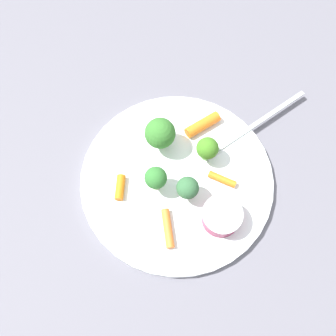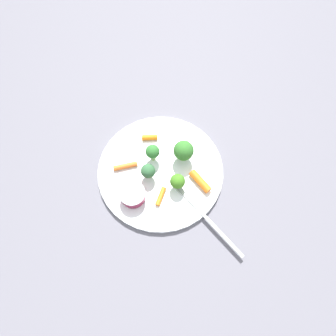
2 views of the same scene
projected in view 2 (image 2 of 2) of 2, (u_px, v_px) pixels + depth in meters
name	position (u px, v px, depth m)	size (l,w,h in m)	color
ground_plane	(161.00, 172.00, 0.66)	(2.40, 2.40, 0.00)	slate
plate	(160.00, 171.00, 0.65)	(0.28, 0.28, 0.01)	white
sauce_cup	(133.00, 195.00, 0.61)	(0.05, 0.05, 0.03)	maroon
broccoli_floret_0	(184.00, 151.00, 0.63)	(0.04, 0.04, 0.06)	#92B970
broccoli_floret_1	(148.00, 171.00, 0.61)	(0.03, 0.03, 0.04)	#85BC5B
broccoli_floret_2	(153.00, 152.00, 0.63)	(0.03, 0.03, 0.05)	#95B574
broccoli_floret_3	(178.00, 182.00, 0.61)	(0.03, 0.03, 0.04)	#7FC566
carrot_stick_0	(126.00, 166.00, 0.64)	(0.01, 0.01, 0.05)	orange
carrot_stick_1	(201.00, 180.00, 0.63)	(0.02, 0.02, 0.06)	orange
carrot_stick_2	(161.00, 196.00, 0.62)	(0.01, 0.01, 0.04)	orange
carrot_stick_3	(150.00, 138.00, 0.67)	(0.01, 0.01, 0.04)	orange
fork	(206.00, 218.00, 0.60)	(0.18, 0.10, 0.00)	#B6C0BB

